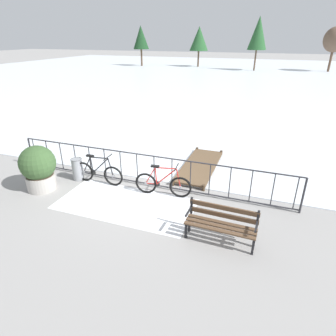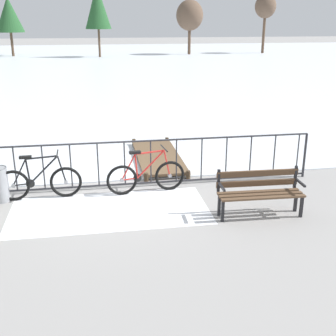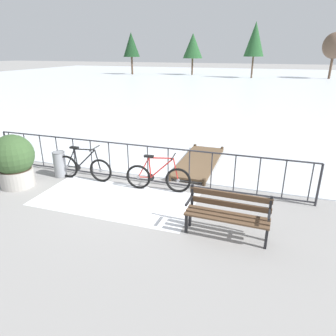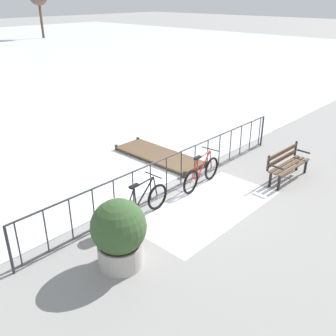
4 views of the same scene
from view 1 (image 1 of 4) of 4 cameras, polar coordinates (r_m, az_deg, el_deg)
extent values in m
plane|color=gray|center=(9.11, -4.38, -3.52)|extent=(160.00, 160.00, 0.00)
cube|color=silver|center=(36.08, 15.14, 17.28)|extent=(80.00, 56.00, 0.03)
cube|color=white|center=(8.23, -8.52, -7.09)|extent=(3.85, 1.87, 0.01)
cylinder|color=#2D2D33|center=(8.66, -4.61, 2.60)|extent=(9.00, 0.04, 0.04)
cylinder|color=#2D2D33|center=(9.07, -4.40, -3.08)|extent=(9.00, 0.04, 0.04)
cylinder|color=#2D2D33|center=(11.37, -25.70, 2.85)|extent=(0.06, 0.06, 1.05)
cylinder|color=#2D2D33|center=(8.28, 25.39, -5.07)|extent=(0.06, 0.06, 1.05)
cylinder|color=#2D2D33|center=(11.23, -25.08, 2.94)|extent=(0.03, 0.03, 0.97)
cylinder|color=#2D2D33|center=(10.85, -22.89, 2.60)|extent=(0.03, 0.03, 0.97)
cylinder|color=#2D2D33|center=(10.48, -20.53, 2.24)|extent=(0.03, 0.03, 0.97)
cylinder|color=#2D2D33|center=(10.13, -18.02, 1.85)|extent=(0.03, 0.03, 0.97)
cylinder|color=#2D2D33|center=(9.80, -15.33, 1.42)|extent=(0.03, 0.03, 0.97)
cylinder|color=#2D2D33|center=(9.49, -12.46, 0.97)|extent=(0.03, 0.03, 0.97)
cylinder|color=#2D2D33|center=(9.22, -9.41, 0.48)|extent=(0.03, 0.03, 0.97)
cylinder|color=#2D2D33|center=(8.96, -6.18, -0.03)|extent=(0.03, 0.03, 0.97)
cylinder|color=#2D2D33|center=(8.75, -2.78, -0.58)|extent=(0.03, 0.03, 0.97)
cylinder|color=#2D2D33|center=(8.56, 0.79, -1.15)|extent=(0.03, 0.03, 0.97)
cylinder|color=#2D2D33|center=(8.41, 4.50, -1.73)|extent=(0.03, 0.03, 0.97)
cylinder|color=#2D2D33|center=(8.29, 8.33, -2.33)|extent=(0.03, 0.03, 0.97)
cylinder|color=#2D2D33|center=(8.22, 12.25, -2.93)|extent=(0.03, 0.03, 0.97)
cylinder|color=#2D2D33|center=(8.18, 16.23, -3.52)|extent=(0.03, 0.03, 0.97)
cylinder|color=#2D2D33|center=(8.19, 20.23, -4.10)|extent=(0.03, 0.03, 0.97)
cylinder|color=#2D2D33|center=(8.24, 24.21, -4.66)|extent=(0.03, 0.03, 0.97)
torus|color=black|center=(9.63, -16.40, -0.68)|extent=(0.66, 0.08, 0.66)
cylinder|color=gray|center=(9.63, -16.40, -0.68)|extent=(0.08, 0.06, 0.08)
torus|color=black|center=(9.10, -10.90, -1.60)|extent=(0.66, 0.08, 0.66)
cylinder|color=gray|center=(9.10, -10.90, -1.60)|extent=(0.08, 0.06, 0.08)
cylinder|color=black|center=(9.34, -15.00, 0.62)|extent=(0.08, 0.04, 0.53)
cylinder|color=black|center=(9.18, -13.35, 0.46)|extent=(0.61, 0.05, 0.59)
cylinder|color=black|center=(9.08, -13.63, 2.00)|extent=(0.63, 0.05, 0.07)
cylinder|color=black|center=(9.53, -15.57, -0.77)|extent=(0.34, 0.04, 0.05)
cylinder|color=black|center=(9.44, -15.86, 0.70)|extent=(0.32, 0.04, 0.56)
cylinder|color=black|center=(9.01, -11.40, 0.11)|extent=(0.16, 0.04, 0.59)
cube|color=black|center=(9.24, -15.32, 2.37)|extent=(0.24, 0.11, 0.05)
cylinder|color=black|center=(8.90, -11.94, 2.15)|extent=(0.04, 0.52, 0.03)
cylinder|color=black|center=(9.44, -14.72, -0.86)|extent=(0.18, 0.03, 0.18)
torus|color=black|center=(8.54, -4.43, -3.05)|extent=(0.66, 0.13, 0.66)
cylinder|color=gray|center=(8.54, -4.43, -3.05)|extent=(0.09, 0.07, 0.08)
torus|color=black|center=(8.30, 2.50, -3.87)|extent=(0.66, 0.13, 0.66)
cylinder|color=gray|center=(8.30, 2.50, -3.87)|extent=(0.09, 0.07, 0.08)
cylinder|color=red|center=(8.33, -2.43, -1.57)|extent=(0.08, 0.04, 0.53)
cylinder|color=red|center=(8.24, -0.33, -1.71)|extent=(0.61, 0.10, 0.59)
cylinder|color=red|center=(8.13, -0.48, -0.03)|extent=(0.63, 0.10, 0.07)
cylinder|color=red|center=(8.49, -3.35, -3.12)|extent=(0.34, 0.06, 0.05)
cylinder|color=red|center=(8.38, -3.53, -1.51)|extent=(0.32, 0.06, 0.56)
cylinder|color=red|center=(8.18, 2.10, -2.04)|extent=(0.16, 0.05, 0.59)
cube|color=black|center=(8.20, -2.61, 0.35)|extent=(0.25, 0.12, 0.05)
cylinder|color=black|center=(8.04, 1.70, 0.17)|extent=(0.08, 0.52, 0.03)
cylinder|color=black|center=(8.44, -2.26, -3.19)|extent=(0.18, 0.04, 0.18)
cube|color=brown|center=(6.76, 10.67, -10.67)|extent=(1.60, 0.15, 0.04)
cube|color=brown|center=(6.64, 10.39, -11.40)|extent=(1.60, 0.15, 0.04)
cube|color=brown|center=(6.52, 10.10, -12.16)|extent=(1.60, 0.15, 0.04)
cube|color=brown|center=(6.76, 10.94, -9.26)|extent=(1.60, 0.10, 0.12)
cube|color=brown|center=(6.65, 11.08, -7.83)|extent=(1.60, 0.10, 0.12)
cube|color=black|center=(6.61, 16.64, -14.74)|extent=(0.05, 0.06, 0.44)
cube|color=black|center=(6.82, 16.90, -13.39)|extent=(0.05, 0.06, 0.44)
cube|color=black|center=(6.66, 17.49, -9.76)|extent=(0.05, 0.05, 0.45)
cube|color=black|center=(6.47, 17.23, -11.15)|extent=(0.05, 0.40, 0.04)
cube|color=black|center=(6.81, 3.61, -12.26)|extent=(0.05, 0.06, 0.44)
cube|color=black|center=(7.01, 4.31, -11.03)|extent=(0.05, 0.06, 0.44)
cube|color=black|center=(6.85, 4.73, -7.48)|extent=(0.05, 0.05, 0.45)
cube|color=black|center=(6.67, 4.07, -8.74)|extent=(0.05, 0.40, 0.04)
cylinder|color=#ADA8A0|center=(9.62, -23.97, -2.54)|extent=(0.86, 0.86, 0.47)
cylinder|color=#38281E|center=(9.52, -24.23, -1.22)|extent=(0.79, 0.79, 0.02)
sphere|color=#38562D|center=(9.37, -24.64, 0.91)|extent=(1.06, 1.06, 1.06)
cylinder|color=gray|center=(9.78, -17.63, -0.25)|extent=(0.34, 0.34, 0.72)
torus|color=#545558|center=(9.64, -17.90, 1.69)|extent=(0.35, 0.35, 0.02)
cube|color=brown|center=(10.22, 6.36, 0.47)|extent=(1.10, 3.02, 0.06)
cylinder|color=#433323|center=(9.04, 0.96, -2.94)|extent=(0.10, 0.10, 0.20)
cylinder|color=#433323|center=(8.81, 7.07, -3.94)|extent=(0.10, 0.10, 0.20)
cylinder|color=#433323|center=(11.69, 5.82, 3.61)|extent=(0.10, 0.10, 0.20)
cylinder|color=#433323|center=(11.51, 10.59, 2.95)|extent=(0.10, 0.10, 0.20)
cylinder|color=brown|center=(42.27, 17.16, 21.04)|extent=(0.21, 0.21, 4.37)
cone|color=#235128|center=(42.22, 17.61, 24.33)|extent=(2.45, 2.45, 4.00)
cylinder|color=brown|center=(47.46, -5.34, 22.10)|extent=(0.27, 0.27, 4.09)
cone|color=#193D1E|center=(47.41, -5.44, 24.56)|extent=(2.35, 2.35, 3.27)
cylinder|color=brown|center=(44.61, 29.73, 18.32)|extent=(0.29, 0.29, 3.05)
ellipsoid|color=brown|center=(44.53, 30.40, 21.27)|extent=(2.74, 2.74, 3.02)
cylinder|color=brown|center=(46.21, 6.11, 21.82)|extent=(0.25, 0.25, 3.81)
cone|color=#235128|center=(46.15, 6.24, 24.33)|extent=(2.73, 2.73, 3.28)
camera|label=2|loc=(4.16, -91.29, -12.35)|focal=46.66mm
camera|label=3|loc=(0.93, -8.56, -54.70)|focal=32.77mm
camera|label=4|loc=(10.10, -65.85, 13.61)|focal=40.28mm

